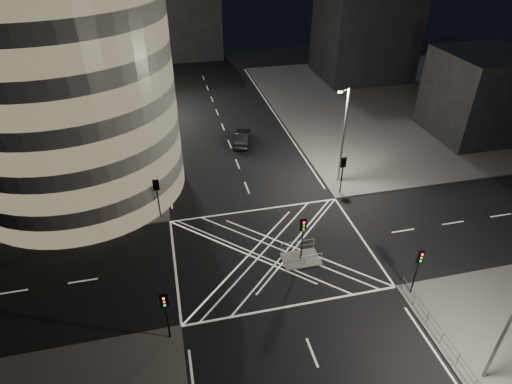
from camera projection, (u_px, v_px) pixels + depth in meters
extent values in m
plane|color=black|center=(272.00, 251.00, 35.55)|extent=(120.00, 120.00, 0.00)
cube|color=#5B5855|center=(415.00, 102.00, 62.91)|extent=(42.00, 42.00, 0.15)
cube|color=slate|center=(301.00, 259.00, 34.67)|extent=(3.00, 2.00, 0.15)
cylinder|color=gray|center=(55.00, 63.00, 36.89)|extent=(20.00, 20.00, 25.00)
cube|color=gray|center=(43.00, 18.00, 59.31)|extent=(24.00, 16.00, 22.00)
cube|color=black|center=(365.00, 29.00, 68.70)|extent=(14.00, 12.00, 15.00)
cube|color=black|center=(480.00, 95.00, 51.36)|extent=(10.00, 10.00, 10.00)
cube|color=black|center=(169.00, 7.00, 76.89)|extent=(18.00, 8.00, 18.00)
cylinder|color=black|center=(139.00, 191.00, 39.87)|extent=(0.32, 0.32, 3.32)
ellipsoid|color=black|center=(134.00, 163.00, 38.21)|extent=(4.91, 4.91, 5.64)
cylinder|color=black|center=(138.00, 158.00, 44.57)|extent=(0.32, 0.32, 3.93)
ellipsoid|color=black|center=(133.00, 129.00, 42.78)|extent=(4.63, 4.63, 5.33)
cylinder|color=black|center=(139.00, 137.00, 49.67)|extent=(0.32, 0.32, 3.09)
ellipsoid|color=black|center=(135.00, 114.00, 48.12)|extent=(4.60, 4.60, 5.28)
cylinder|color=black|center=(138.00, 115.00, 54.46)|extent=(0.32, 0.32, 3.39)
ellipsoid|color=black|center=(135.00, 92.00, 52.75)|extent=(5.03, 5.03, 5.79)
cylinder|color=black|center=(139.00, 100.00, 59.49)|extent=(0.32, 0.32, 2.80)
ellipsoid|color=black|center=(136.00, 83.00, 58.15)|extent=(3.74, 3.74, 4.30)
cylinder|color=black|center=(159.00, 203.00, 38.49)|extent=(0.12, 0.12, 3.00)
cube|color=black|center=(156.00, 185.00, 37.42)|extent=(0.28, 0.22, 0.90)
cube|color=black|center=(156.00, 185.00, 37.42)|extent=(0.55, 0.04, 1.10)
cylinder|color=black|center=(168.00, 321.00, 27.46)|extent=(0.12, 0.12, 3.00)
cube|color=black|center=(164.00, 300.00, 26.38)|extent=(0.28, 0.22, 0.90)
cube|color=black|center=(164.00, 300.00, 26.38)|extent=(0.55, 0.04, 1.10)
cylinder|color=black|center=(341.00, 180.00, 41.82)|extent=(0.12, 0.12, 3.00)
cube|color=black|center=(344.00, 162.00, 40.74)|extent=(0.28, 0.22, 0.90)
cube|color=black|center=(344.00, 162.00, 40.74)|extent=(0.55, 0.04, 1.10)
cylinder|color=black|center=(415.00, 277.00, 30.78)|extent=(0.12, 0.12, 3.00)
cube|color=black|center=(421.00, 257.00, 29.71)|extent=(0.28, 0.22, 0.90)
cube|color=black|center=(421.00, 257.00, 29.71)|extent=(0.55, 0.04, 1.10)
cylinder|color=black|center=(302.00, 244.00, 33.80)|extent=(0.12, 0.12, 3.00)
cube|color=black|center=(303.00, 225.00, 32.72)|extent=(0.28, 0.22, 0.90)
cube|color=black|center=(303.00, 225.00, 32.72)|extent=(0.55, 0.04, 1.10)
cylinder|color=slate|center=(144.00, 144.00, 40.65)|extent=(0.20, 0.20, 10.00)
cylinder|color=slate|center=(142.00, 94.00, 38.05)|extent=(0.90, 0.10, 0.10)
cube|color=slate|center=(147.00, 95.00, 38.19)|extent=(0.50, 0.25, 0.18)
cube|color=white|center=(147.00, 96.00, 38.25)|extent=(0.42, 0.20, 0.05)
cylinder|color=slate|center=(142.00, 82.00, 55.26)|extent=(0.20, 0.20, 10.00)
cylinder|color=slate|center=(140.00, 43.00, 52.66)|extent=(0.90, 0.10, 0.10)
cube|color=slate|center=(144.00, 43.00, 52.80)|extent=(0.50, 0.25, 0.18)
cube|color=white|center=(144.00, 44.00, 52.86)|extent=(0.42, 0.20, 0.05)
cylinder|color=slate|center=(343.00, 137.00, 41.81)|extent=(0.20, 0.20, 10.00)
cylinder|color=slate|center=(345.00, 90.00, 39.04)|extent=(0.90, 0.10, 0.10)
cube|color=slate|center=(340.00, 91.00, 39.01)|extent=(0.50, 0.25, 0.18)
cube|color=white|center=(340.00, 92.00, 39.07)|extent=(0.42, 0.20, 0.05)
cylinder|color=slate|center=(510.00, 321.00, 23.14)|extent=(0.20, 0.20, 10.00)
cube|color=slate|center=(449.00, 349.00, 26.87)|extent=(0.06, 11.70, 1.10)
cube|color=slate|center=(305.00, 261.00, 33.59)|extent=(2.80, 0.06, 1.10)
cube|color=slate|center=(298.00, 246.00, 35.06)|extent=(2.80, 0.06, 1.10)
imported|color=black|center=(242.00, 138.00, 51.41)|extent=(3.00, 5.14, 1.60)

